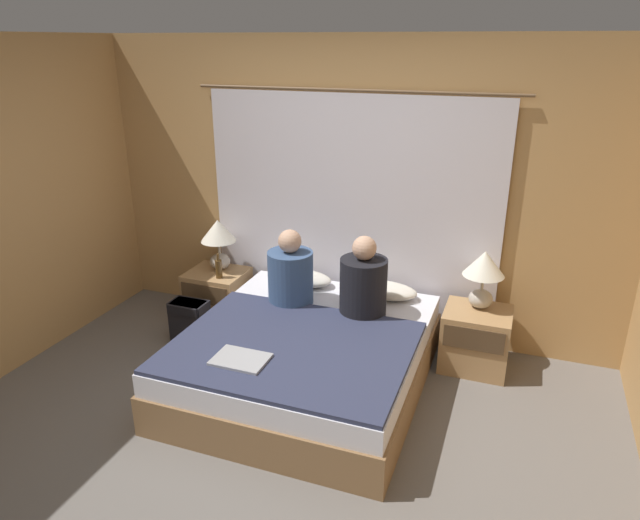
{
  "coord_description": "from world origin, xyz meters",
  "views": [
    {
      "loc": [
        1.38,
        -2.74,
        2.45
      ],
      "look_at": [
        0.0,
        0.98,
        0.91
      ],
      "focal_mm": 32.0,
      "sensor_mm": 36.0,
      "label": 1
    }
  ],
  "objects_px": {
    "lamp_right": "(484,271)",
    "person_left_in_bed": "(290,274)",
    "nightstand_left": "(218,296)",
    "backpack_on_floor": "(190,320)",
    "nightstand_right": "(475,339)",
    "laptop_on_bed": "(241,359)",
    "pillow_right": "(382,290)",
    "lamp_left": "(218,237)",
    "beer_bottle_on_left_stand": "(219,268)",
    "bed": "(307,358)",
    "pillow_left": "(299,278)",
    "person_right_in_bed": "(363,284)"
  },
  "relations": [
    {
      "from": "pillow_left",
      "to": "laptop_on_bed",
      "type": "distance_m",
      "value": 1.36
    },
    {
      "from": "person_left_in_bed",
      "to": "nightstand_right",
      "type": "bearing_deg",
      "value": 11.47
    },
    {
      "from": "person_right_in_bed",
      "to": "beer_bottle_on_left_stand",
      "type": "relative_size",
      "value": 2.84
    },
    {
      "from": "lamp_right",
      "to": "beer_bottle_on_left_stand",
      "type": "distance_m",
      "value": 2.23
    },
    {
      "from": "person_left_in_bed",
      "to": "pillow_right",
      "type": "bearing_deg",
      "value": 28.52
    },
    {
      "from": "lamp_left",
      "to": "laptop_on_bed",
      "type": "bearing_deg",
      "value": -55.93
    },
    {
      "from": "nightstand_right",
      "to": "lamp_right",
      "type": "relative_size",
      "value": 1.09
    },
    {
      "from": "nightstand_left",
      "to": "lamp_right",
      "type": "bearing_deg",
      "value": 1.97
    },
    {
      "from": "nightstand_right",
      "to": "lamp_right",
      "type": "xyz_separation_m",
      "value": [
        0.0,
        0.08,
        0.55
      ]
    },
    {
      "from": "laptop_on_bed",
      "to": "lamp_left",
      "type": "bearing_deg",
      "value": 124.07
    },
    {
      "from": "bed",
      "to": "nightstand_left",
      "type": "height_order",
      "value": "nightstand_left"
    },
    {
      "from": "nightstand_left",
      "to": "nightstand_right",
      "type": "height_order",
      "value": "same"
    },
    {
      "from": "bed",
      "to": "person_right_in_bed",
      "type": "distance_m",
      "value": 0.71
    },
    {
      "from": "pillow_right",
      "to": "person_right_in_bed",
      "type": "bearing_deg",
      "value": -99.81
    },
    {
      "from": "beer_bottle_on_left_stand",
      "to": "nightstand_left",
      "type": "bearing_deg",
      "value": 131.46
    },
    {
      "from": "nightstand_left",
      "to": "laptop_on_bed",
      "type": "distance_m",
      "value": 1.6
    },
    {
      "from": "pillow_left",
      "to": "person_left_in_bed",
      "type": "distance_m",
      "value": 0.41
    },
    {
      "from": "pillow_left",
      "to": "pillow_right",
      "type": "distance_m",
      "value": 0.74
    },
    {
      "from": "nightstand_left",
      "to": "lamp_left",
      "type": "distance_m",
      "value": 0.56
    },
    {
      "from": "person_right_in_bed",
      "to": "backpack_on_floor",
      "type": "height_order",
      "value": "person_right_in_bed"
    },
    {
      "from": "nightstand_left",
      "to": "laptop_on_bed",
      "type": "height_order",
      "value": "laptop_on_bed"
    },
    {
      "from": "bed",
      "to": "pillow_right",
      "type": "height_order",
      "value": "pillow_right"
    },
    {
      "from": "pillow_right",
      "to": "nightstand_left",
      "type": "bearing_deg",
      "value": -177.47
    },
    {
      "from": "person_right_in_bed",
      "to": "beer_bottle_on_left_stand",
      "type": "height_order",
      "value": "person_right_in_bed"
    },
    {
      "from": "pillow_left",
      "to": "beer_bottle_on_left_stand",
      "type": "distance_m",
      "value": 0.71
    },
    {
      "from": "nightstand_right",
      "to": "beer_bottle_on_left_stand",
      "type": "relative_size",
      "value": 2.27
    },
    {
      "from": "pillow_right",
      "to": "backpack_on_floor",
      "type": "xyz_separation_m",
      "value": [
        -1.54,
        -0.52,
        -0.3
      ]
    },
    {
      "from": "pillow_right",
      "to": "person_left_in_bed",
      "type": "relative_size",
      "value": 0.94
    },
    {
      "from": "nightstand_left",
      "to": "person_right_in_bed",
      "type": "bearing_deg",
      "value": -11.38
    },
    {
      "from": "bed",
      "to": "nightstand_right",
      "type": "distance_m",
      "value": 1.35
    },
    {
      "from": "lamp_right",
      "to": "backpack_on_floor",
      "type": "relative_size",
      "value": 1.21
    },
    {
      "from": "bed",
      "to": "person_right_in_bed",
      "type": "bearing_deg",
      "value": 52.87
    },
    {
      "from": "laptop_on_bed",
      "to": "nightstand_left",
      "type": "bearing_deg",
      "value": 125.69
    },
    {
      "from": "lamp_right",
      "to": "person_left_in_bed",
      "type": "height_order",
      "value": "person_left_in_bed"
    },
    {
      "from": "pillow_right",
      "to": "person_left_in_bed",
      "type": "xyz_separation_m",
      "value": [
        -0.66,
        -0.36,
        0.19
      ]
    },
    {
      "from": "lamp_right",
      "to": "nightstand_right",
      "type": "bearing_deg",
      "value": -90.0
    },
    {
      "from": "bed",
      "to": "pillow_left",
      "type": "height_order",
      "value": "pillow_left"
    },
    {
      "from": "lamp_left",
      "to": "beer_bottle_on_left_stand",
      "type": "relative_size",
      "value": 2.08
    },
    {
      "from": "nightstand_right",
      "to": "backpack_on_floor",
      "type": "xyz_separation_m",
      "value": [
        -2.32,
        -0.46,
        -0.03
      ]
    },
    {
      "from": "nightstand_right",
      "to": "backpack_on_floor",
      "type": "bearing_deg",
      "value": -168.88
    },
    {
      "from": "bed",
      "to": "lamp_right",
      "type": "distance_m",
      "value": 1.5
    },
    {
      "from": "nightstand_right",
      "to": "pillow_left",
      "type": "xyz_separation_m",
      "value": [
        -1.52,
        0.07,
        0.27
      ]
    },
    {
      "from": "pillow_left",
      "to": "backpack_on_floor",
      "type": "xyz_separation_m",
      "value": [
        -0.8,
        -0.52,
        -0.3
      ]
    },
    {
      "from": "beer_bottle_on_left_stand",
      "to": "backpack_on_floor",
      "type": "relative_size",
      "value": 0.58
    },
    {
      "from": "nightstand_right",
      "to": "laptop_on_bed",
      "type": "distance_m",
      "value": 1.91
    },
    {
      "from": "pillow_right",
      "to": "laptop_on_bed",
      "type": "xyz_separation_m",
      "value": [
        -0.6,
        -1.35,
        -0.02
      ]
    },
    {
      "from": "nightstand_right",
      "to": "pillow_right",
      "type": "relative_size",
      "value": 0.88
    },
    {
      "from": "lamp_left",
      "to": "laptop_on_bed",
      "type": "relative_size",
      "value": 1.32
    },
    {
      "from": "nightstand_left",
      "to": "backpack_on_floor",
      "type": "bearing_deg",
      "value": -91.58
    },
    {
      "from": "lamp_left",
      "to": "beer_bottle_on_left_stand",
      "type": "xyz_separation_m",
      "value": [
        0.09,
        -0.19,
        -0.22
      ]
    }
  ]
}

